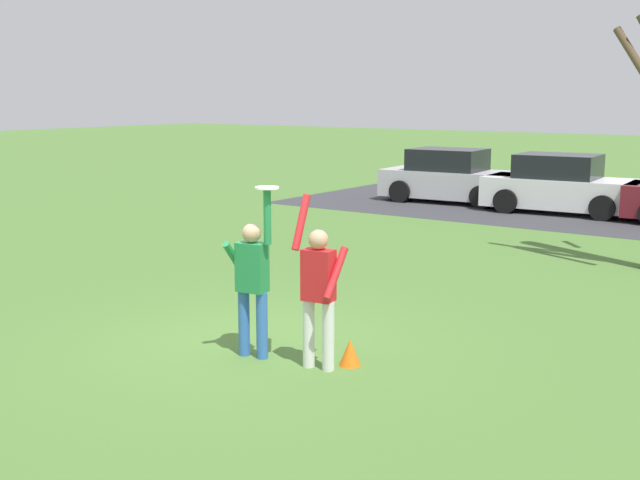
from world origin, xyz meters
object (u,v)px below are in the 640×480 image
person_defender (318,287)px  frisbee_disc (267,188)px  person_catcher (252,278)px  parked_car_white (561,186)px  field_cone_orange (350,352)px  parked_car_silver (451,178)px

person_defender → frisbee_disc: (-0.68, -0.09, 1.11)m
person_catcher → parked_car_white: (-1.10, 14.24, -0.25)m
person_defender → parked_car_white: (-2.00, 14.12, -0.25)m
parked_car_white → field_cone_orange: 14.01m
frisbee_disc → parked_car_silver: bearing=108.3°
frisbee_disc → person_defender: bearing=7.3°
frisbee_disc → field_cone_orange: bearing=22.9°
frisbee_disc → parked_car_white: bearing=95.3°
frisbee_disc → parked_car_silver: 15.32m
person_catcher → parked_car_silver: person_catcher is taller
frisbee_disc → parked_car_white: size_ratio=0.07×
person_catcher → frisbee_disc: frisbee_disc is taller
person_defender → parked_car_silver: bearing=-76.5°
parked_car_silver → parked_car_white: (3.46, -0.29, 0.00)m
person_defender → frisbee_disc: bearing=-0.0°
person_defender → frisbee_disc: size_ratio=7.18×
person_catcher → parked_car_white: person_catcher is taller
person_catcher → person_defender: bearing=0.0°
person_defender → parked_car_white: bearing=-89.2°
frisbee_disc → parked_car_white: 14.34m
parked_car_silver → parked_car_white: size_ratio=1.00×
field_cone_orange → person_defender: bearing=-128.6°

